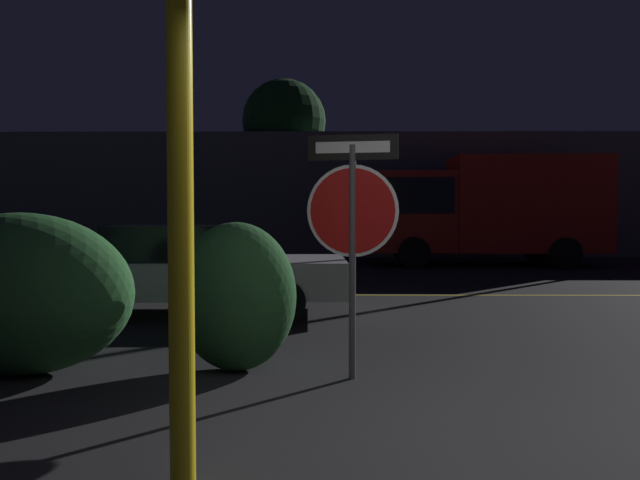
# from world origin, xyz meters

# --- Properties ---
(ground_plane) EXTENTS (260.00, 260.00, 0.00)m
(ground_plane) POSITION_xyz_m (0.00, 0.00, 0.00)
(ground_plane) COLOR black
(road_center_stripe) EXTENTS (42.26, 0.12, 0.01)m
(road_center_stripe) POSITION_xyz_m (0.00, 7.50, 0.00)
(road_center_stripe) COLOR gold
(road_center_stripe) RESTS_ON ground_plane
(stop_sign) EXTENTS (0.80, 0.16, 2.16)m
(stop_sign) POSITION_xyz_m (-0.48, 1.84, 1.49)
(stop_sign) COLOR #4C4C51
(stop_sign) RESTS_ON ground_plane
(yellow_pole_left) EXTENTS (0.14, 0.14, 3.17)m
(yellow_pole_left) POSITION_xyz_m (-1.47, -0.42, 1.58)
(yellow_pole_left) COLOR yellow
(yellow_pole_left) RESTS_ON ground_plane
(hedge_bush_1) EXTENTS (2.06, 1.18, 1.48)m
(hedge_bush_1) POSITION_xyz_m (-3.49, 1.96, 0.74)
(hedge_bush_1) COLOR #2D6633
(hedge_bush_1) RESTS_ON ground_plane
(hedge_bush_2) EXTENTS (1.12, 0.83, 1.39)m
(hedge_bush_2) POSITION_xyz_m (-1.55, 2.11, 0.69)
(hedge_bush_2) COLOR #285B2D
(hedge_bush_2) RESTS_ON ground_plane
(passing_car_2) EXTENTS (4.69, 2.13, 1.29)m
(passing_car_2) POSITION_xyz_m (-2.74, 5.40, 0.66)
(passing_car_2) COLOR silver
(passing_car_2) RESTS_ON ground_plane
(delivery_truck) EXTENTS (6.72, 2.77, 3.05)m
(delivery_truck) POSITION_xyz_m (3.60, 14.14, 1.67)
(delivery_truck) COLOR maroon
(delivery_truck) RESTS_ON ground_plane
(tree_0) EXTENTS (3.01, 3.01, 6.29)m
(tree_0) POSITION_xyz_m (-2.22, 18.89, 4.74)
(tree_0) COLOR #422D1E
(tree_0) RESTS_ON ground_plane
(building_backdrop) EXTENTS (34.82, 4.89, 4.20)m
(building_backdrop) POSITION_xyz_m (2.73, 19.66, 2.10)
(building_backdrop) COLOR #4C4C56
(building_backdrop) RESTS_ON ground_plane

